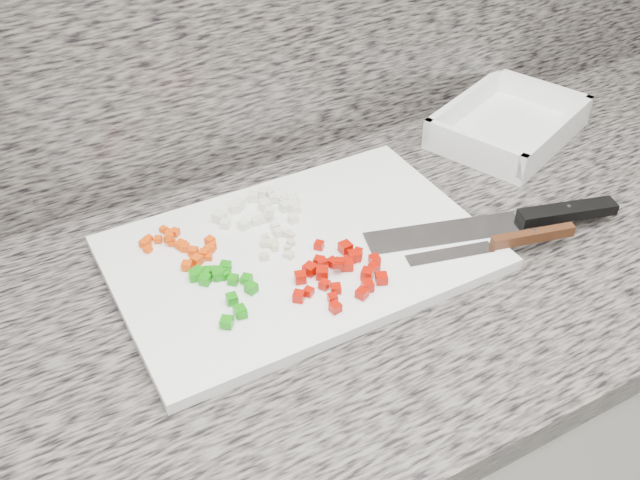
{
  "coord_description": "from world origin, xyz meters",
  "views": [
    {
      "loc": [
        -0.35,
        0.83,
        1.53
      ],
      "look_at": [
        0.0,
        1.47,
        0.94
      ],
      "focal_mm": 40.0,
      "sensor_mm": 36.0,
      "label": 1
    }
  ],
  "objects": [
    {
      "name": "onion_pile",
      "position": [
        -0.02,
        1.59,
        0.92
      ],
      "size": [
        0.13,
        0.11,
        0.02
      ],
      "color": "silver",
      "rests_on": "cutting_board"
    },
    {
      "name": "tray",
      "position": [
        0.45,
        1.61,
        0.92
      ],
      "size": [
        0.31,
        0.27,
        0.05
      ],
      "rotation": [
        0.0,
        0.0,
        0.38
      ],
      "color": "white",
      "rests_on": "countertop"
    },
    {
      "name": "paring_knife",
      "position": [
        0.24,
        1.36,
        0.92
      ],
      "size": [
        0.24,
        0.08,
        0.02
      ],
      "rotation": [
        0.0,
        0.0,
        -0.25
      ],
      "color": "silver",
      "rests_on": "cutting_board"
    },
    {
      "name": "green_pepper_pile",
      "position": [
        -0.14,
        1.47,
        0.92
      ],
      "size": [
        0.07,
        0.12,
        0.01
      ],
      "color": "#13850C",
      "rests_on": "cutting_board"
    },
    {
      "name": "carrot_pile",
      "position": [
        -0.16,
        1.57,
        0.92
      ],
      "size": [
        0.09,
        0.11,
        0.02
      ],
      "color": "#E44204",
      "rests_on": "cutting_board"
    },
    {
      "name": "garlic_pile",
      "position": [
        -0.04,
        1.51,
        0.92
      ],
      "size": [
        0.06,
        0.06,
        0.01
      ],
      "color": "beige",
      "rests_on": "cutting_board"
    },
    {
      "name": "red_pepper_pile",
      "position": [
        0.0,
        1.42,
        0.92
      ],
      "size": [
        0.14,
        0.13,
        0.02
      ],
      "color": "#AA0D02",
      "rests_on": "cutting_board"
    },
    {
      "name": "chef_knife",
      "position": [
        0.29,
        1.39,
        0.92
      ],
      "size": [
        0.37,
        0.14,
        0.02
      ],
      "rotation": [
        0.0,
        0.0,
        -0.28
      ],
      "color": "silver",
      "rests_on": "cutting_board"
    },
    {
      "name": "countertop",
      "position": [
        0.0,
        1.44,
        0.88
      ],
      "size": [
        3.96,
        0.64,
        0.04
      ],
      "primitive_type": "cube",
      "color": "#66605A",
      "rests_on": "cabinet"
    },
    {
      "name": "cutting_board",
      "position": [
        -0.02,
        1.49,
        0.91
      ],
      "size": [
        0.5,
        0.33,
        0.02
      ],
      "primitive_type": "cube",
      "rotation": [
        0.0,
        0.0,
        0.0
      ],
      "color": "white",
      "rests_on": "countertop"
    },
    {
      "name": "cabinet",
      "position": [
        0.0,
        1.44,
        0.43
      ],
      "size": [
        3.92,
        0.62,
        0.86
      ],
      "primitive_type": "cube",
      "color": "silver",
      "rests_on": "ground"
    }
  ]
}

